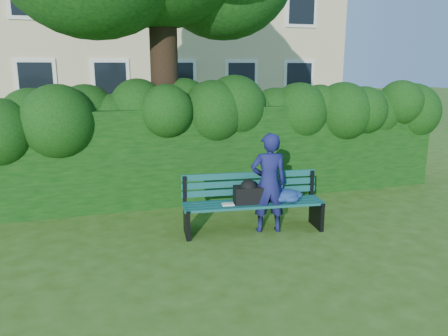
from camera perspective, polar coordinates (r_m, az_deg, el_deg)
name	(u,v)px	position (r m, az deg, el deg)	size (l,w,h in m)	color
ground	(236,237)	(6.74, 1.53, -9.01)	(80.00, 80.00, 0.00)	#375814
hedge	(200,153)	(8.51, -3.20, 2.00)	(10.00, 1.00, 1.80)	black
park_bench	(259,199)	(6.89, 4.61, -4.04)	(2.25, 0.81, 0.89)	#0E4A42
man_reading	(269,183)	(6.77, 5.85, -1.96)	(0.57, 0.38, 1.57)	#171A52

